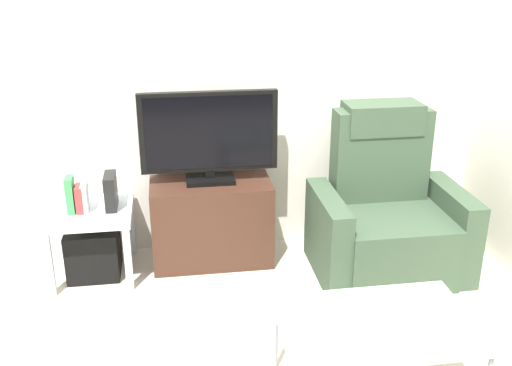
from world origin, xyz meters
The scene contains 13 objects.
ground_plane centered at (0.00, 0.00, 0.00)m, with size 6.40×6.40×0.00m, color beige.
wall_back centered at (0.00, 1.13, 1.30)m, with size 6.40×0.06×2.60m, color silver.
tv_stand centered at (-0.08, 0.86, 0.29)m, with size 0.80×0.41×0.58m.
television centered at (-0.08, 0.88, 0.90)m, with size 0.89×0.20×0.61m.
recliner_armchair centered at (1.06, 0.62, 0.37)m, with size 0.98×0.78×1.08m.
side_table centered at (-0.87, 0.80, 0.39)m, with size 0.54×0.54×0.46m.
subwoofer_box centered at (-0.87, 0.80, 0.17)m, with size 0.33×0.33×0.33m, color black.
book_leftmost centered at (-0.97, 0.78, 0.58)m, with size 0.05×0.12×0.23m, color #388C4C.
book_middle centered at (-0.92, 0.78, 0.55)m, with size 0.05×0.12×0.17m, color red.
book_rightmost centered at (-0.88, 0.78, 0.56)m, with size 0.04×0.12×0.18m, color white.
game_console centered at (-0.73, 0.81, 0.58)m, with size 0.07×0.20×0.23m, color black.
coffee_table centered at (0.56, -0.62, 0.40)m, with size 0.90×0.60×0.43m.
cell_phone centered at (0.43, -0.62, 0.43)m, with size 0.07×0.15×0.01m, color #B7B7BC.
Camera 1 is at (-0.33, -2.80, 2.01)m, focal length 41.73 mm.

